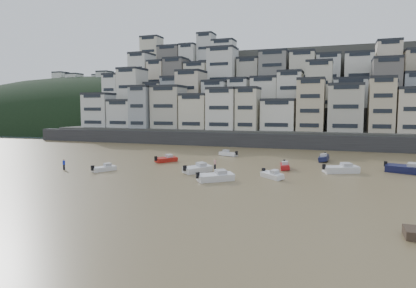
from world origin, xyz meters
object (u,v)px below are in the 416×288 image
at_px(boat_b, 272,174).
at_px(boat_h, 228,153).
at_px(boat_c, 198,168).
at_px(boat_g, 407,168).
at_px(person_pink, 215,164).
at_px(boat_f, 166,159).
at_px(boat_j, 104,168).
at_px(boat_e, 285,165).
at_px(person_blue, 64,164).
at_px(boat_d, 341,168).
at_px(boat_i, 324,157).
at_px(boat_a, 216,176).

distance_m(boat_b, boat_h, 25.37).
relative_size(boat_c, boat_g, 0.83).
bearing_deg(person_pink, boat_h, 99.36).
xyz_separation_m(boat_f, boat_j, (-4.86, -12.20, -0.08)).
height_order(boat_c, boat_e, boat_c).
xyz_separation_m(boat_b, boat_c, (-11.63, 0.99, 0.15)).
xyz_separation_m(boat_e, boat_h, (-13.45, 12.79, -0.03)).
relative_size(boat_b, person_blue, 2.49).
distance_m(boat_c, boat_e, 14.56).
bearing_deg(boat_c, boat_h, 30.55).
height_order(boat_f, person_blue, person_blue).
bearing_deg(boat_d, boat_b, -165.91).
relative_size(boat_g, boat_i, 1.25).
bearing_deg(person_blue, boat_h, 51.85).
relative_size(boat_a, boat_e, 1.18).
relative_size(boat_a, boat_j, 1.35).
bearing_deg(boat_g, boat_a, -127.48).
xyz_separation_m(boat_c, boat_j, (-14.45, -3.60, -0.18)).
height_order(boat_b, boat_i, boat_i).
height_order(boat_d, boat_h, boat_d).
xyz_separation_m(boat_e, person_blue, (-33.50, -12.73, 0.23)).
height_order(boat_d, boat_f, boat_d).
bearing_deg(person_pink, boat_a, -70.78).
distance_m(boat_i, boat_j, 39.73).
relative_size(boat_c, boat_h, 1.22).
bearing_deg(boat_h, boat_a, 123.45).
bearing_deg(boat_i, boat_h, -90.22).
relative_size(boat_f, boat_h, 1.06).
relative_size(boat_a, boat_c, 1.02).
relative_size(boat_a, boat_g, 0.85).
bearing_deg(boat_j, boat_e, -39.06).
height_order(boat_b, person_pink, person_pink).
xyz_separation_m(boat_a, boat_i, (12.99, 25.18, -0.04)).
relative_size(boat_j, person_pink, 2.37).
relative_size(boat_i, boat_j, 1.27).
relative_size(boat_e, boat_h, 1.05).
bearing_deg(boat_d, boat_g, -10.06).
bearing_deg(person_pink, boat_b, -25.86).
xyz_separation_m(boat_c, boat_e, (12.14, 8.05, -0.10)).
bearing_deg(boat_a, boat_j, 131.88).
xyz_separation_m(boat_a, person_blue, (-26.13, 0.82, 0.11)).
bearing_deg(boat_i, boat_f, -64.65).
bearing_deg(boat_g, boat_d, -141.55).
bearing_deg(boat_e, boat_c, -66.55).
height_order(boat_a, boat_d, boat_d).
xyz_separation_m(boat_d, person_pink, (-19.33, -3.22, 0.06)).
height_order(boat_e, person_blue, person_blue).
bearing_deg(boat_c, boat_d, -44.06).
distance_m(boat_b, boat_g, 21.71).
bearing_deg(boat_d, boat_c, 171.49).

